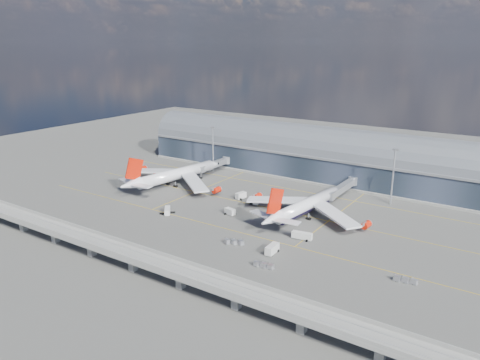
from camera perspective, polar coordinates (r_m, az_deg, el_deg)
The scene contains 19 objects.
ground at distance 195.06m, azimuth -1.15°, elevation -4.73°, with size 500.00×500.00×0.00m, color #474744.
taxi_lines at distance 212.44m, azimuth 2.25°, elevation -2.93°, with size 200.00×80.12×0.01m.
terminal at distance 256.77m, azimuth 8.80°, elevation 2.96°, with size 200.00×30.00×28.00m.
guideway at distance 154.72m, azimuth -12.98°, elevation -8.95°, with size 220.00×8.50×7.20m.
floodlight_mast_left at distance 261.97m, azimuth -3.32°, elevation 3.91°, with size 3.00×0.70×25.70m.
floodlight_mast_right at distance 218.78m, azimuth 18.16°, elevation 0.56°, with size 3.00×0.70×25.70m.
airliner_left at distance 240.27m, azimuth -8.09°, elevation 0.62°, with size 60.67×63.84×19.48m.
airliner_right at distance 197.25m, azimuth 8.00°, elevation -3.15°, with size 56.50×59.08×18.74m.
jet_bridge_left at distance 260.80m, azimuth -3.02°, elevation 1.95°, with size 4.40×28.00×7.25m.
jet_bridge_right at distance 223.88m, azimuth 12.44°, elevation -0.90°, with size 4.40×32.00×7.25m.
service_truck_0 at distance 202.11m, azimuth -8.84°, elevation -3.73°, with size 5.89×6.52×2.75m.
service_truck_1 at distance 198.79m, azimuth -1.22°, elevation -3.88°, with size 5.20×3.24×2.80m.
service_truck_2 at distance 176.44m, azimuth 7.56°, elevation -6.74°, with size 7.88×3.20×2.77m.
service_truck_3 at distance 164.15m, azimuth 3.94°, elevation -8.41°, with size 2.96×6.66×3.17m.
service_truck_4 at distance 218.66m, azimuth 0.10°, elevation -1.92°, with size 3.52×5.69×3.07m.
service_truck_5 at distance 212.19m, azimuth 1.98°, elevation -2.51°, with size 4.81×6.72×3.04m.
cargo_train_0 at distance 171.07m, azimuth -0.74°, elevation -7.57°, with size 7.63×4.45×1.70m.
cargo_train_1 at distance 154.81m, azimuth 2.91°, elevation -10.33°, with size 7.26×2.53×1.59m.
cargo_train_2 at distance 154.38m, azimuth 19.51°, elevation -11.42°, with size 7.35×2.75×1.61m.
Camera 1 is at (103.81, -149.22, 70.73)m, focal length 35.00 mm.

